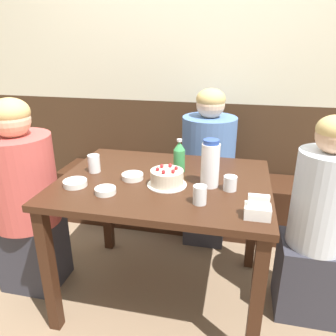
{
  "coord_description": "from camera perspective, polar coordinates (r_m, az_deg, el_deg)",
  "views": [
    {
      "loc": [
        0.38,
        -1.59,
        1.48
      ],
      "look_at": [
        0.01,
        0.05,
        0.82
      ],
      "focal_mm": 35.0,
      "sensor_mm": 36.0,
      "label": 1
    }
  ],
  "objects": [
    {
      "name": "person_grey_tee",
      "position": [
        2.12,
        -23.66,
        -4.87
      ],
      "size": [
        0.39,
        0.39,
        1.19
      ],
      "color": "#33333D",
      "rests_on": "ground_plane"
    },
    {
      "name": "person_teal_shirt",
      "position": [
        1.94,
        24.52,
        -9.8
      ],
      "size": [
        0.34,
        0.3,
        1.15
      ],
      "rotation": [
        0.0,
        0.0,
        3.14
      ],
      "color": "#33333D",
      "rests_on": "ground_plane"
    },
    {
      "name": "bowl_soup_white",
      "position": [
        1.77,
        -15.86,
        -2.54
      ],
      "size": [
        0.12,
        0.12,
        0.03
      ],
      "color": "white",
      "rests_on": "dining_table"
    },
    {
      "name": "back_wall",
      "position": [
        2.67,
        4.57,
        16.51
      ],
      "size": [
        4.8,
        0.04,
        2.5
      ],
      "color": "#3D2819",
      "rests_on": "ground_plane"
    },
    {
      "name": "soju_bottle",
      "position": [
        1.86,
        1.97,
        2.06
      ],
      "size": [
        0.07,
        0.07,
        0.19
      ],
      "color": "#388E4C",
      "rests_on": "dining_table"
    },
    {
      "name": "bowl_side_dish",
      "position": [
        1.79,
        -6.19,
        -1.47
      ],
      "size": [
        0.12,
        0.12,
        0.03
      ],
      "color": "white",
      "rests_on": "dining_table"
    },
    {
      "name": "bench_seat",
      "position": [
        2.75,
        3.28,
        -5.67
      ],
      "size": [
        2.14,
        0.38,
        0.45
      ],
      "color": "#381E11",
      "rests_on": "ground_plane"
    },
    {
      "name": "bowl_rice_small",
      "position": [
        1.65,
        -10.85,
        -3.89
      ],
      "size": [
        0.1,
        0.1,
        0.03
      ],
      "color": "white",
      "rests_on": "dining_table"
    },
    {
      "name": "glass_water_tall",
      "position": [
        1.67,
        10.77,
        -2.62
      ],
      "size": [
        0.07,
        0.07,
        0.07
      ],
      "color": "silver",
      "rests_on": "dining_table"
    },
    {
      "name": "glass_shot_small",
      "position": [
        1.51,
        5.57,
        -4.67
      ],
      "size": [
        0.06,
        0.06,
        0.09
      ],
      "color": "silver",
      "rests_on": "dining_table"
    },
    {
      "name": "water_pitcher",
      "position": [
        1.67,
        7.37,
        0.73
      ],
      "size": [
        0.09,
        0.09,
        0.25
      ],
      "color": "white",
      "rests_on": "dining_table"
    },
    {
      "name": "napkin_holder",
      "position": [
        1.45,
        15.34,
        -6.96
      ],
      "size": [
        0.11,
        0.08,
        0.11
      ],
      "color": "white",
      "rests_on": "dining_table"
    },
    {
      "name": "ground_plane",
      "position": [
        2.2,
        -0.67,
        -20.72
      ],
      "size": [
        12.0,
        12.0,
        0.0
      ],
      "primitive_type": "plane",
      "color": "#846B51"
    },
    {
      "name": "person_pale_blue_shirt",
      "position": [
        2.46,
        6.91,
        0.03
      ],
      "size": [
        0.39,
        0.39,
        1.17
      ],
      "rotation": [
        0.0,
        0.0,
        -1.57
      ],
      "color": "#33333D",
      "rests_on": "ground_plane"
    },
    {
      "name": "glass_tumbler_short",
      "position": [
        1.91,
        -12.76,
        0.77
      ],
      "size": [
        0.07,
        0.07,
        0.1
      ],
      "color": "silver",
      "rests_on": "dining_table"
    },
    {
      "name": "birthday_cake",
      "position": [
        1.69,
        -0.19,
        -1.73
      ],
      "size": [
        0.21,
        0.21,
        0.1
      ],
      "color": "white",
      "rests_on": "dining_table"
    },
    {
      "name": "dining_table",
      "position": [
        1.82,
        -0.76,
        -5.14
      ],
      "size": [
        1.13,
        0.87,
        0.77
      ],
      "color": "#381E11",
      "rests_on": "ground_plane"
    }
  ]
}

